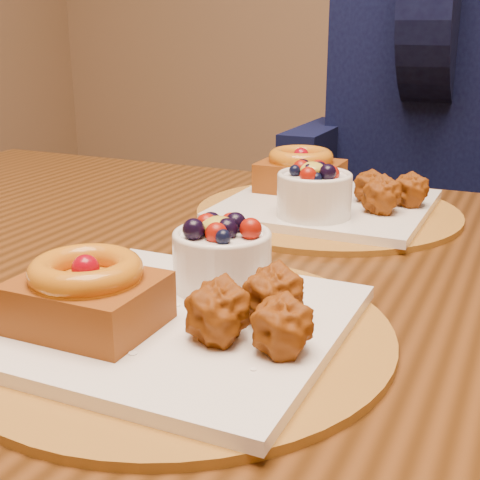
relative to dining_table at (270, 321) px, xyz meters
The scene contains 5 objects.
dining_table is the anchor object (origin of this frame).
place_setting_near 0.24m from the dining_table, 90.88° to the right, with size 0.38×0.38×0.09m.
place_setting_far 0.24m from the dining_table, 90.98° to the left, with size 0.38×0.38×0.09m.
chair_far 0.70m from the dining_table, 85.68° to the left, with size 0.43×0.43×0.82m.
diner 0.83m from the dining_table, 86.34° to the left, with size 0.52×0.50×0.84m.
Camera 1 is at (0.26, -0.62, 1.02)m, focal length 50.00 mm.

